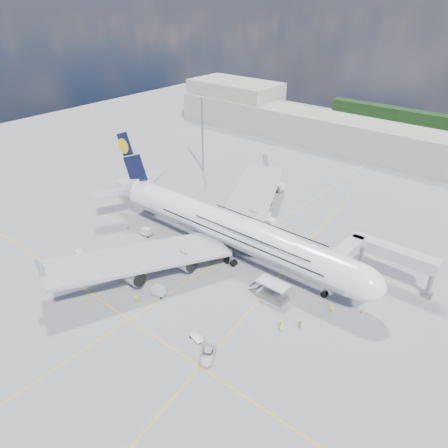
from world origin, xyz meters
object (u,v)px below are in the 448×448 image
Objects in this scene: crew_tug at (136,300)px; cone_tail at (128,228)px; cone_wing_left_inner at (236,210)px; crew_nose at (331,309)px; crew_wing at (156,244)px; cone_nose at (361,311)px; catering_truck_outer at (274,184)px; dolly_row_b at (102,262)px; cone_wing_right_outer at (107,267)px; jet_bridge at (374,254)px; cone_wing_left_outer at (266,195)px; baggage_tug at (177,260)px; dolly_back at (146,232)px; cone_wing_right_inner at (138,269)px; light_mast at (202,133)px; cargo_loader at (272,292)px; dolly_nose_far at (197,338)px; dolly_row_a at (79,254)px; catering_truck_inner at (262,219)px; crew_van at (280,325)px; service_van at (208,354)px; airliner at (230,229)px; dolly_nose_near at (159,291)px; dolly_row_c at (127,269)px.

crew_tug is 3.66× the size of cone_tail.
crew_nose is at bearing -28.36° from cone_wing_left_inner.
crew_wing is 49.36m from cone_nose.
dolly_row_b is at bearing -87.02° from catering_truck_outer.
crew_wing is 13.35m from cone_wing_right_outer.
jet_bridge is 49.91m from crew_wing.
baggage_tug is at bearing -82.99° from cone_wing_left_outer.
crew_wing is at bearing -32.14° from dolly_back.
cone_wing_right_inner is (-40.05, -14.36, -0.63)m from crew_nose.
cone_nose is at bearing -21.90° from cone_wing_left_inner.
light_mast is 51.59m from crew_wing.
dolly_nose_far is (-3.42, -18.50, -0.93)m from cargo_loader.
cargo_loader is at bearing -53.79° from cone_wing_left_outer.
catering_truck_outer is 58.63m from cone_nose.
dolly_back reaches higher than crew_nose.
dolly_row_a is 17.92m from crew_wing.
cone_nose is 48.99m from cone_wing_left_inner.
dolly_nose_far is at bearing 15.49° from dolly_row_a.
dolly_back is at bearing -124.47° from catering_truck_inner.
dolly_nose_far is at bearing -6.71° from cone_wing_right_outer.
crew_van is at bearing 29.57° from dolly_row_a.
catering_truck_inner is at bearing 60.18° from baggage_tug.
dolly_nose_far is at bearing 128.69° from crew_van.
crew_tug reaches higher than cone_wing_right_inner.
catering_truck_outer reaches higher than service_van.
catering_truck_inner is (-2.27, 16.14, -4.85)m from airliner.
crew_van is (35.99, -51.14, -0.81)m from catering_truck_outer.
catering_truck_outer is at bearing -3.82° from crew_wing.
jet_bridge is at bearing 35.01° from cone_wing_right_inner.
baggage_tug is at bearing 104.84° from dolly_nose_near.
cone_nose reaches higher than cone_tail.
dolly_row_b reaches higher than cone_tail.
catering_truck_outer is 1.34× the size of service_van.
dolly_nose_far is 15.44m from crew_van.
dolly_row_b is at bearing 90.17° from crew_van.
crew_wing is at bearing 90.48° from dolly_row_c.
dolly_nose_far is 15.34m from dolly_nose_near.
dolly_nose_far is 31.01m from cone_wing_right_outer.
crew_nose reaches higher than service_van.
catering_truck_outer is 10.77× the size of cone_wing_left_inner.
airliner reaches higher than cone_nose.
airliner reaches higher than baggage_tug.
dolly_row_c is (-13.60, -19.72, -6.54)m from airliner.
cone_nose is at bearing 30.62° from service_van.
dolly_nose_near is at bearing 179.24° from dolly_nose_far.
crew_tug is at bearing -94.87° from baggage_tug.
service_van is at bearing -47.30° from light_mast.
crew_tug is 3.15× the size of cone_wing_left_inner.
crew_nose is 54.17m from cone_wing_left_outer.
catering_truck_inner is at bearing 36.05° from dolly_back.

